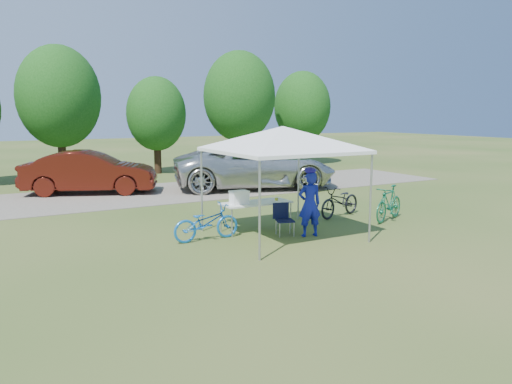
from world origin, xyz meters
TOP-DOWN VIEW (x-y plane):
  - ground at (0.00, 0.00)m, footprint 100.00×100.00m
  - gravel_strip at (0.00, 8.00)m, footprint 24.00×5.00m
  - canopy at (0.00, 0.00)m, footprint 4.53×4.53m
  - treeline at (-0.29, 14.05)m, footprint 24.89×4.28m
  - folding_table at (-0.24, 0.89)m, footprint 1.83×0.76m
  - folding_chair at (0.11, 0.13)m, footprint 0.51×0.54m
  - cooler at (-0.73, 0.89)m, footprint 0.46×0.31m
  - ice_cream_cup at (0.35, 0.84)m, footprint 0.09×0.09m
  - cyclist at (0.61, -0.30)m, footprint 0.66×0.51m
  - bike_blue at (-1.79, 0.58)m, footprint 1.67×0.60m
  - bike_green at (3.63, 0.06)m, footprint 1.73×1.09m
  - bike_dark at (2.78, 1.18)m, footprint 1.88×1.10m
  - minivan at (3.30, 7.29)m, footprint 7.11×4.90m
  - sedan at (-2.79, 9.16)m, footprint 5.15×3.42m

SIDE VIEW (x-z plane):
  - ground at x=0.00m, z-range 0.00..0.00m
  - gravel_strip at x=0.00m, z-range 0.00..0.02m
  - bike_blue at x=-1.79m, z-range 0.00..0.88m
  - bike_dark at x=2.78m, z-range 0.00..0.93m
  - folding_chair at x=0.11m, z-range 0.07..0.88m
  - bike_green at x=3.63m, z-range 0.00..1.01m
  - folding_table at x=-0.24m, z-range 0.33..1.09m
  - ice_cream_cup at x=0.35m, z-range 0.75..0.82m
  - cyclist at x=0.61m, z-range 0.00..1.62m
  - sedan at x=-2.79m, z-range 0.02..1.63m
  - cooler at x=-0.73m, z-range 0.75..1.09m
  - minivan at x=3.30m, z-range 0.02..1.83m
  - canopy at x=0.00m, z-range 1.15..4.15m
  - treeline at x=-0.29m, z-range 0.38..6.68m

